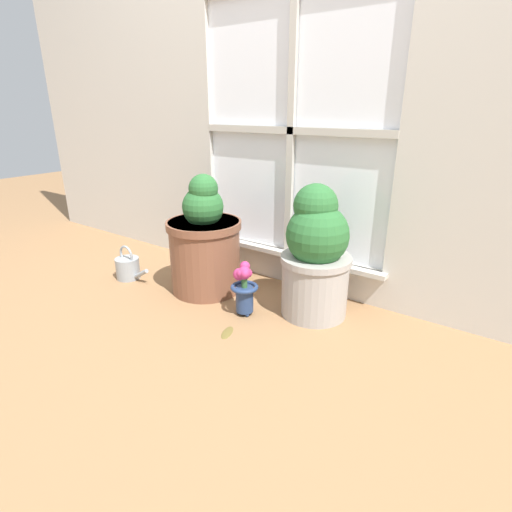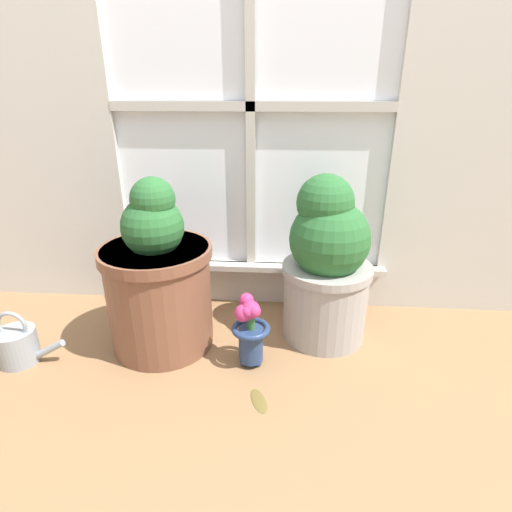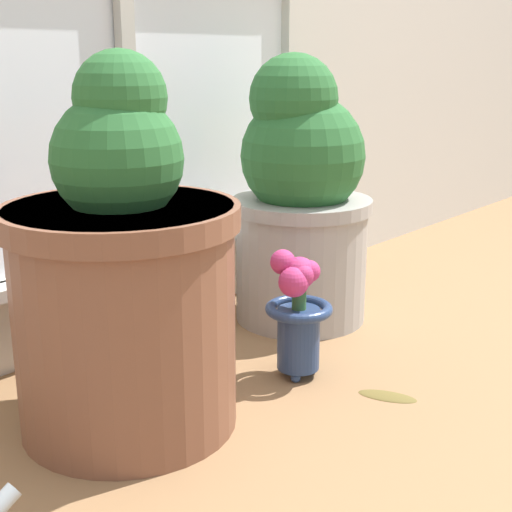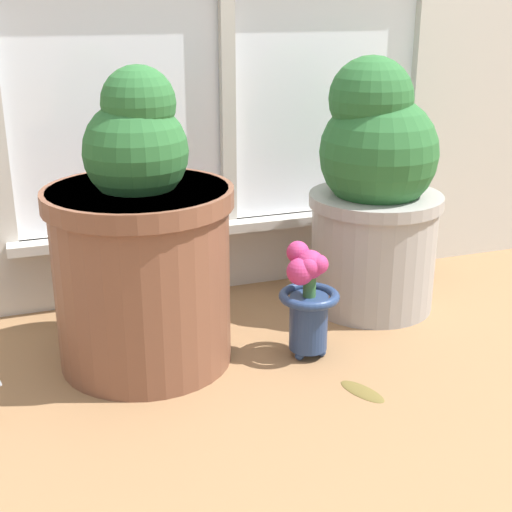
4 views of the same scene
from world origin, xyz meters
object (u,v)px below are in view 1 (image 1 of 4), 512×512
potted_plant_left (205,244)px  watering_can (128,268)px  potted_plant_right (316,256)px  flower_vase (244,287)px

potted_plant_left → watering_can: bearing=-162.1°
potted_plant_right → watering_can: size_ratio=2.59×
potted_plant_right → watering_can: (-1.06, -0.25, -0.23)m
potted_plant_left → flower_vase: size_ratio=2.42×
potted_plant_left → watering_can: (-0.47, -0.15, -0.19)m
flower_vase → potted_plant_left: bearing=163.0°
potted_plant_left → potted_plant_right: (0.60, 0.10, 0.03)m
potted_plant_left → watering_can: 0.53m
flower_vase → watering_can: flower_vase is taller
potted_plant_left → flower_vase: potted_plant_left is taller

